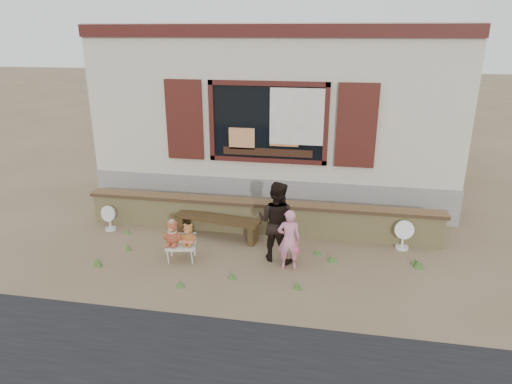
% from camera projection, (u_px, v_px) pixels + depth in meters
% --- Properties ---
extents(ground, '(80.00, 80.00, 0.00)m').
position_uv_depth(ground, '(250.00, 254.00, 8.31)').
color(ground, brown).
rests_on(ground, ground).
extents(shopfront, '(8.04, 5.13, 4.00)m').
position_uv_depth(shopfront, '(283.00, 106.00, 11.80)').
color(shopfront, '#ADA68B').
rests_on(shopfront, ground).
extents(brick_wall, '(7.10, 0.36, 0.67)m').
position_uv_depth(brick_wall, '(260.00, 216.00, 9.12)').
color(brick_wall, tan).
rests_on(brick_wall, ground).
extents(bench, '(1.73, 0.65, 0.43)m').
position_uv_depth(bench, '(218.00, 223.00, 8.88)').
color(bench, '#362613').
rests_on(bench, ground).
extents(folding_chair, '(0.56, 0.52, 0.30)m').
position_uv_depth(folding_chair, '(181.00, 246.00, 8.03)').
color(folding_chair, beige).
rests_on(folding_chair, ground).
extents(teddy_bear_left, '(0.38, 0.34, 0.46)m').
position_uv_depth(teddy_bear_left, '(172.00, 232.00, 7.95)').
color(teddy_bear_left, brown).
rests_on(teddy_bear_left, folding_chair).
extents(teddy_bear_right, '(0.33, 0.30, 0.39)m').
position_uv_depth(teddy_bear_right, '(189.00, 234.00, 7.96)').
color(teddy_bear_right, brown).
rests_on(teddy_bear_right, folding_chair).
extents(child, '(0.42, 0.31, 1.07)m').
position_uv_depth(child, '(289.00, 240.00, 7.66)').
color(child, pink).
rests_on(child, ground).
extents(adult, '(0.82, 0.72, 1.45)m').
position_uv_depth(adult, '(277.00, 221.00, 7.91)').
color(adult, black).
rests_on(adult, ground).
extents(fan_left, '(0.34, 0.22, 0.53)m').
position_uv_depth(fan_left, '(110.00, 218.00, 9.25)').
color(fan_left, silver).
rests_on(fan_left, ground).
extents(fan_right, '(0.36, 0.24, 0.57)m').
position_uv_depth(fan_right, '(403.00, 234.00, 8.44)').
color(fan_right, white).
rests_on(fan_right, ground).
extents(grass_tufts, '(5.70, 1.86, 0.16)m').
position_uv_depth(grass_tufts, '(275.00, 262.00, 7.90)').
color(grass_tufts, '#3F6528').
rests_on(grass_tufts, ground).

